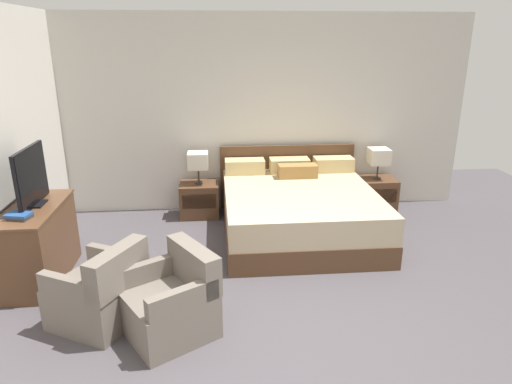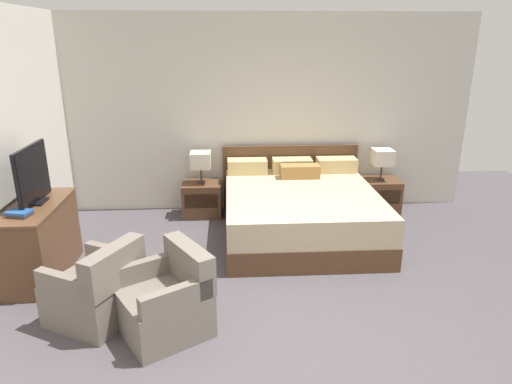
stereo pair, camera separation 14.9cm
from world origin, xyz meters
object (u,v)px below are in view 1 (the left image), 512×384
object	(u,v)px
bed	(299,210)
armchair_companion	(172,303)
table_lamp_right	(379,157)
tv	(31,178)
table_lamp_left	(198,161)
book_red_cover	(20,217)
nightstand_right	(376,194)
armchair_by_window	(101,293)
nightstand_left	(200,199)
dresser	(39,243)
book_blue_cover	(18,215)

from	to	relation	value
bed	armchair_companion	bearing A→B (deg)	-126.22
table_lamp_right	tv	bearing A→B (deg)	-158.84
table_lamp_left	book_red_cover	distance (m)	2.60
nightstand_right	armchair_by_window	distance (m)	4.29
armchair_by_window	nightstand_left	bearing A→B (deg)	72.36
nightstand_left	dresser	world-z (taller)	dresser
table_lamp_right	dresser	xyz separation A→B (m)	(-4.25, -1.71, -0.40)
table_lamp_right	armchair_by_window	world-z (taller)	table_lamp_right
bed	armchair_companion	distance (m)	2.49
nightstand_left	book_red_cover	distance (m)	2.67
nightstand_right	armchair_companion	bearing A→B (deg)	-135.01
armchair_companion	bed	bearing A→B (deg)	53.78
nightstand_left	book_blue_cover	distance (m)	2.68
armchair_companion	table_lamp_left	bearing A→B (deg)	86.69
bed	table_lamp_left	size ratio (longest dim) A/B	4.73
book_red_cover	nightstand_left	bearing A→B (deg)	51.20
armchair_by_window	table_lamp_left	bearing A→B (deg)	72.37
armchair_by_window	table_lamp_right	bearing A→B (deg)	36.75
nightstand_left	armchair_by_window	xyz separation A→B (m)	(-0.82, -2.56, 0.04)
bed	nightstand_left	size ratio (longest dim) A/B	3.90
bed	book_blue_cover	world-z (taller)	bed
bed	tv	xyz separation A→B (m)	(-2.93, -0.87, 0.78)
armchair_companion	tv	bearing A→B (deg)	142.06
table_lamp_left	bed	bearing A→B (deg)	-30.52
nightstand_left	book_red_cover	size ratio (longest dim) A/B	2.90
nightstand_left	table_lamp_right	distance (m)	2.68
nightstand_left	armchair_by_window	size ratio (longest dim) A/B	0.59
nightstand_left	tv	size ratio (longest dim) A/B	0.73
nightstand_left	tv	world-z (taller)	tv
table_lamp_left	dresser	size ratio (longest dim) A/B	0.39
dresser	tv	size ratio (longest dim) A/B	1.55
book_red_cover	armchair_by_window	xyz separation A→B (m)	(0.81, -0.54, -0.55)
table_lamp_right	dresser	world-z (taller)	table_lamp_right
bed	nightstand_right	xyz separation A→B (m)	(1.31, 0.77, -0.09)
table_lamp_left	table_lamp_right	xyz separation A→B (m)	(2.62, 0.00, 0.00)
nightstand_right	book_red_cover	distance (m)	4.75
armchair_companion	book_red_cover	bearing A→B (deg)	152.78
nightstand_right	table_lamp_right	size ratio (longest dim) A/B	1.21
bed	armchair_companion	size ratio (longest dim) A/B	2.27
bed	nightstand_right	size ratio (longest dim) A/B	3.90
dresser	table_lamp_left	bearing A→B (deg)	46.46
table_lamp_right	book_blue_cover	distance (m)	4.72
table_lamp_right	book_red_cover	size ratio (longest dim) A/B	2.39
nightstand_left	table_lamp_right	xyz separation A→B (m)	(2.62, 0.00, 0.58)
table_lamp_left	book_blue_cover	xyz separation A→B (m)	(-1.64, -2.03, 0.04)
bed	armchair_by_window	size ratio (longest dim) A/B	2.32
nightstand_left	armchair_by_window	world-z (taller)	armchair_by_window
book_blue_cover	table_lamp_left	bearing A→B (deg)	51.00
dresser	armchair_companion	distance (m)	1.82
table_lamp_left	tv	size ratio (longest dim) A/B	0.61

